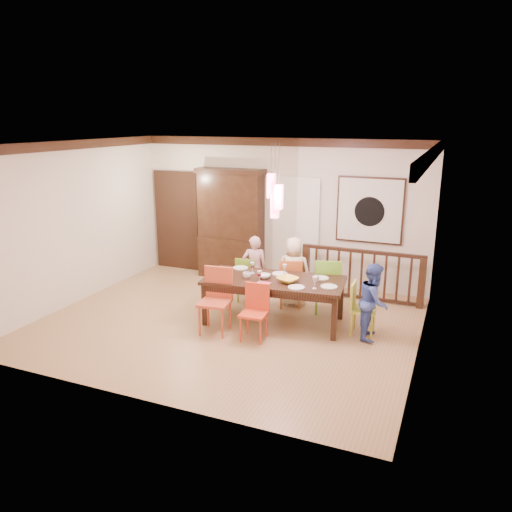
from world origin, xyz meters
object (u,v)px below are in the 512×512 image
at_px(chair_far_left, 249,276).
at_px(china_hutch, 231,224).
at_px(person_end_right, 374,301).
at_px(person_far_left, 255,268).
at_px(chair_end_right, 364,306).
at_px(dining_table, 274,283).
at_px(balustrade, 361,274).
at_px(person_far_mid, 294,271).

distance_m(chair_far_left, china_hutch, 1.66).
bearing_deg(person_end_right, person_far_left, 66.09).
xyz_separation_m(chair_end_right, china_hutch, (-3.15, 1.88, 0.67)).
height_order(chair_far_left, china_hutch, china_hutch).
bearing_deg(person_end_right, chair_end_right, 63.89).
height_order(dining_table, balustrade, balustrade).
distance_m(dining_table, person_far_mid, 0.91).
xyz_separation_m(china_hutch, person_end_right, (3.30, -1.95, -0.56)).
relative_size(person_far_mid, person_end_right, 1.06).
height_order(dining_table, person_far_left, person_far_left).
relative_size(chair_end_right, person_far_left, 0.68).
height_order(china_hutch, balustrade, china_hutch).
relative_size(china_hutch, person_far_left, 1.87).
xyz_separation_m(chair_far_left, chair_end_right, (2.22, -0.68, -0.01)).
xyz_separation_m(chair_far_left, balustrade, (1.89, 0.86, 0.02)).
bearing_deg(chair_end_right, balustrade, 9.99).
distance_m(chair_end_right, person_far_left, 2.28).
bearing_deg(person_far_mid, person_far_left, -1.82).
bearing_deg(person_far_left, chair_far_left, 27.82).
bearing_deg(person_far_mid, chair_end_right, 142.83).
relative_size(person_far_left, person_far_mid, 0.98).
bearing_deg(dining_table, person_far_left, 123.19).
distance_m(chair_far_left, person_end_right, 2.49).
bearing_deg(person_far_left, chair_end_right, 141.86).
height_order(chair_end_right, person_far_mid, person_far_mid).
distance_m(chair_far_left, person_far_mid, 0.83).
bearing_deg(balustrade, chair_far_left, -155.19).
bearing_deg(balustrade, person_far_mid, -146.26).
distance_m(person_far_left, person_far_mid, 0.73).
distance_m(dining_table, person_end_right, 1.61).
bearing_deg(person_far_left, china_hutch, -66.79).
xyz_separation_m(dining_table, person_far_left, (-0.69, 0.84, -0.06)).
relative_size(chair_far_left, person_far_mid, 0.67).
bearing_deg(chair_far_left, china_hutch, -49.54).
height_order(china_hutch, person_end_right, china_hutch).
distance_m(chair_end_right, person_end_right, 0.20).
bearing_deg(dining_table, china_hutch, 124.50).
relative_size(china_hutch, person_end_right, 1.94).
height_order(dining_table, person_far_mid, person_far_mid).
bearing_deg(balustrade, dining_table, -124.23).
relative_size(dining_table, person_end_right, 1.99).
bearing_deg(china_hutch, person_far_mid, -31.38).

